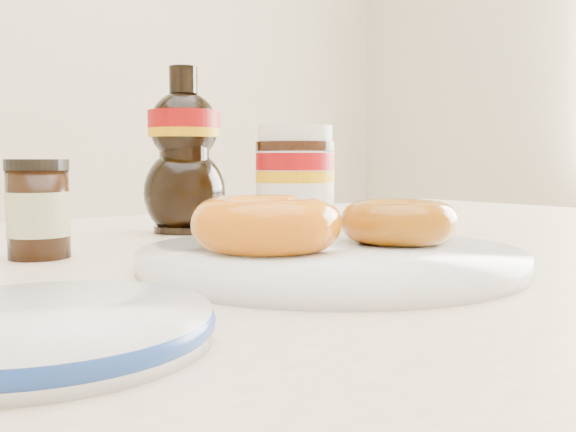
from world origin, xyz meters
TOP-DOWN VIEW (x-y plane):
  - dining_table at (0.00, 0.10)m, footprint 1.40×0.90m
  - plate at (-0.03, 0.04)m, footprint 0.28×0.28m
  - donut_bitten at (-0.07, 0.07)m, footprint 0.15×0.15m
  - donut_whole at (0.04, 0.04)m, footprint 0.12×0.12m
  - nutella_jar at (0.07, 0.20)m, footprint 0.08×0.08m
  - syrup_bottle at (0.01, 0.32)m, footprint 0.11×0.10m
  - dark_jar at (-0.18, 0.22)m, footprint 0.05×0.05m
  - blue_rim_saucer at (-0.26, -0.03)m, footprint 0.15×0.15m

SIDE VIEW (x-z plane):
  - dining_table at x=0.00m, z-range 0.29..1.04m
  - plate at x=-0.03m, z-range 0.75..0.76m
  - blue_rim_saucer at x=-0.26m, z-range 0.75..0.77m
  - donut_whole at x=0.04m, z-range 0.76..0.80m
  - donut_bitten at x=-0.07m, z-range 0.76..0.80m
  - dark_jar at x=-0.18m, z-range 0.75..0.83m
  - nutella_jar at x=0.07m, z-range 0.75..0.87m
  - syrup_bottle at x=0.01m, z-range 0.75..0.93m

